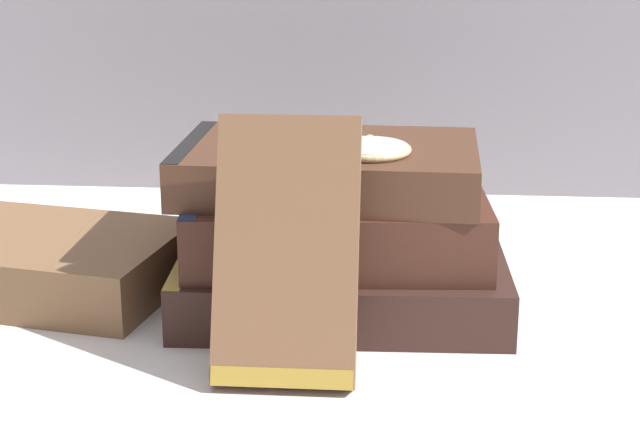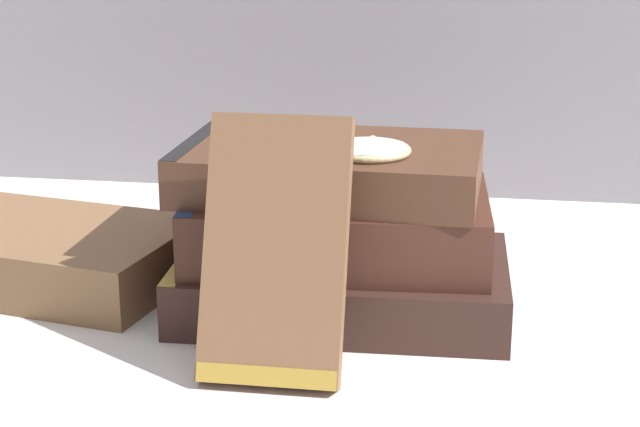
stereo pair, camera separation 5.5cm
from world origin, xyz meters
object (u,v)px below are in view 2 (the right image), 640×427
book_flat_middle (332,224)px  reading_glasses (281,237)px  book_flat_bottom (335,284)px  book_flat_top (323,168)px  book_leaning_front (275,258)px  pocket_watch (368,150)px  book_side_left (34,252)px

book_flat_middle → reading_glasses: size_ratio=1.89×
book_flat_middle → reading_glasses: bearing=110.7°
book_flat_bottom → book_flat_top: 0.08m
book_leaning_front → reading_glasses: (-0.05, 0.26, -0.07)m
book_flat_bottom → reading_glasses: 0.17m
book_flat_top → pocket_watch: pocket_watch is taller
book_flat_bottom → pocket_watch: size_ratio=3.84×
pocket_watch → book_side_left: bearing=172.0°
book_side_left → book_leaning_front: book_leaning_front is taller
book_flat_middle → pocket_watch: bearing=-35.5°
reading_glasses → book_flat_top: bearing=-69.4°
book_flat_bottom → pocket_watch: pocket_watch is taller
book_side_left → book_leaning_front: (0.22, -0.13, 0.05)m
book_flat_bottom → book_side_left: bearing=172.1°
book_flat_top → book_leaning_front: 0.12m
book_flat_top → book_leaning_front: book_leaning_front is taller
book_leaning_front → pocket_watch: bearing=63.6°
book_flat_middle → book_flat_top: bearing=141.2°
book_flat_top → pocket_watch: size_ratio=3.43×
reading_glasses → book_flat_bottom: bearing=-67.5°
book_side_left → pocket_watch: bearing=3.2°
book_flat_middle → pocket_watch: 0.07m
book_flat_bottom → book_leaning_front: 0.12m
book_leaning_front → pocket_watch: 0.12m
book_flat_bottom → book_side_left: (-0.24, 0.03, 0.00)m
book_flat_top → book_leaning_front: size_ratio=1.33×
book_flat_top → pocket_watch: bearing=-31.0°
reading_glasses → book_side_left: bearing=-145.9°
book_leaning_front → reading_glasses: 0.27m
reading_glasses → pocket_watch: bearing=-62.2°
book_flat_bottom → book_flat_middle: bearing=119.9°
book_flat_middle → book_side_left: size_ratio=0.88×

